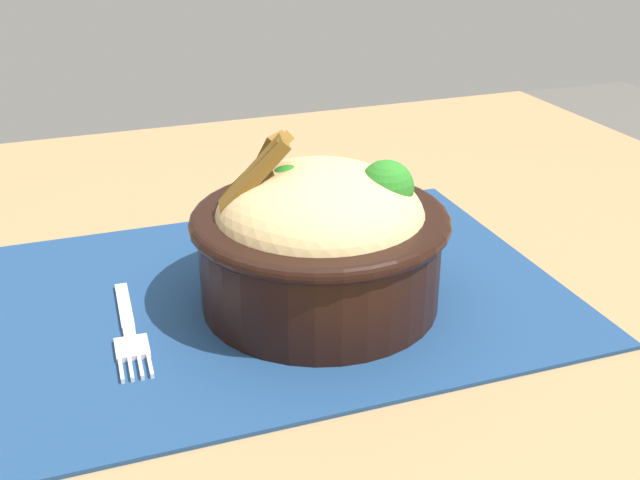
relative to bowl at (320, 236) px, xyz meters
The scene contains 4 objects.
table 0.15m from the bowl, 67.36° to the right, with size 1.04×0.89×0.77m.
placemat 0.08m from the bowl, 27.25° to the right, with size 0.47×0.31×0.00m, color navy.
bowl is the anchor object (origin of this frame).
fork 0.15m from the bowl, ahead, with size 0.02×0.13×0.00m.
Camera 1 is at (0.15, 0.52, 1.06)m, focal length 43.54 mm.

